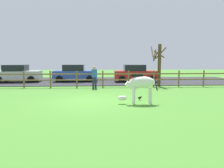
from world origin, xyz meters
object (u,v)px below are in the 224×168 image
(bare_tree, at_px, (159,63))
(zebra, at_px, (140,84))
(visitor_near_fence, at_px, (94,76))
(parked_car_red, at_px, (136,73))
(parked_car_blue, at_px, (75,73))
(parked_car_silver, at_px, (17,73))
(crow_on_grass, at_px, (140,98))

(bare_tree, xyz_separation_m, zebra, (-2.59, -6.11, -0.86))
(zebra, bearing_deg, visitor_near_fence, 114.91)
(parked_car_red, xyz_separation_m, parked_car_blue, (-5.61, 0.44, 0.00))
(zebra, bearing_deg, parked_car_blue, 114.29)
(visitor_near_fence, bearing_deg, bare_tree, 11.52)
(visitor_near_fence, bearing_deg, parked_car_silver, 149.51)
(parked_car_red, relative_size, parked_car_blue, 1.00)
(parked_car_red, xyz_separation_m, visitor_near_fence, (-3.66, -4.04, 0.06))
(parked_car_blue, relative_size, parked_car_silver, 0.98)
(crow_on_grass, relative_size, visitor_near_fence, 0.13)
(crow_on_grass, relative_size, parked_car_blue, 0.05)
(bare_tree, height_order, parked_car_silver, bare_tree)
(parked_car_silver, bearing_deg, parked_car_red, -0.87)
(bare_tree, relative_size, zebra, 1.69)
(parked_car_blue, bearing_deg, zebra, -65.71)
(parked_car_red, distance_m, parked_car_blue, 5.63)
(zebra, distance_m, crow_on_grass, 1.16)
(parked_car_silver, bearing_deg, bare_tree, -14.77)
(crow_on_grass, height_order, parked_car_blue, parked_car_blue)
(visitor_near_fence, bearing_deg, parked_car_red, 47.84)
(zebra, distance_m, parked_car_red, 9.23)
(parked_car_silver, bearing_deg, crow_on_grass, -41.28)
(bare_tree, xyz_separation_m, parked_car_red, (-1.30, 3.03, -0.95))
(bare_tree, distance_m, parked_car_red, 3.43)
(parked_car_blue, height_order, visitor_near_fence, visitor_near_fence)
(bare_tree, bearing_deg, parked_car_blue, 153.38)
(bare_tree, xyz_separation_m, parked_car_silver, (-12.09, 3.19, -0.95))
(parked_car_red, bearing_deg, visitor_near_fence, -132.16)
(parked_car_blue, bearing_deg, parked_car_silver, -176.94)
(parked_car_silver, distance_m, visitor_near_fence, 8.28)
(bare_tree, xyz_separation_m, parked_car_blue, (-6.92, 3.47, -0.95))
(parked_car_blue, bearing_deg, visitor_near_fence, -66.41)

